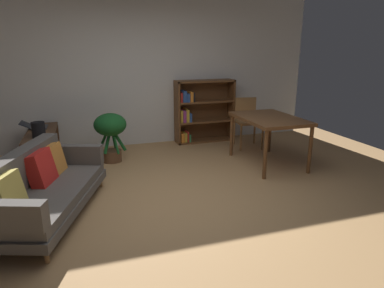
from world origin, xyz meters
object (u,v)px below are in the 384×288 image
(potted_floor_plant, at_px, (110,130))
(desk_speaker, at_px, (38,130))
(dining_table, at_px, (269,122))
(fabric_couch, at_px, (39,186))
(open_laptop, at_px, (35,126))
(dining_chair_near, at_px, (247,119))
(media_console, at_px, (43,149))
(bookshelf, at_px, (200,111))

(potted_floor_plant, bearing_deg, desk_speaker, -168.86)
(potted_floor_plant, relative_size, dining_table, 0.64)
(fabric_couch, xyz_separation_m, open_laptop, (-0.24, 2.12, 0.21))
(open_laptop, bearing_deg, dining_chair_near, -5.25)
(fabric_couch, distance_m, dining_table, 3.33)
(media_console, relative_size, dining_table, 1.13)
(fabric_couch, relative_size, bookshelf, 1.65)
(bookshelf, bearing_deg, dining_table, -71.04)
(media_console, xyz_separation_m, dining_chair_near, (3.50, -0.03, 0.26))
(bookshelf, bearing_deg, open_laptop, -174.35)
(fabric_couch, bearing_deg, dining_chair_near, 27.93)
(open_laptop, xyz_separation_m, potted_floor_plant, (1.14, -0.46, -0.04))
(desk_speaker, distance_m, potted_floor_plant, 1.04)
(media_console, xyz_separation_m, open_laptop, (-0.10, 0.30, 0.30))
(open_laptop, height_order, desk_speaker, desk_speaker)
(desk_speaker, bearing_deg, potted_floor_plant, 11.14)
(dining_table, height_order, dining_chair_near, dining_chair_near)
(dining_table, relative_size, bookshelf, 1.03)
(potted_floor_plant, bearing_deg, open_laptop, 158.06)
(bookshelf, bearing_deg, fabric_couch, -137.96)
(desk_speaker, relative_size, potted_floor_plant, 0.29)
(fabric_couch, relative_size, desk_speaker, 8.63)
(media_console, bearing_deg, dining_table, -17.15)
(fabric_couch, bearing_deg, media_console, 94.23)
(potted_floor_plant, distance_m, dining_chair_near, 2.47)
(media_console, xyz_separation_m, potted_floor_plant, (1.03, -0.16, 0.27))
(desk_speaker, bearing_deg, open_laptop, 100.42)
(dining_chair_near, bearing_deg, media_console, 179.44)
(dining_chair_near, bearing_deg, bookshelf, 138.58)
(fabric_couch, height_order, dining_table, dining_table)
(potted_floor_plant, height_order, bookshelf, bookshelf)
(fabric_couch, bearing_deg, bookshelf, 42.04)
(open_laptop, distance_m, desk_speaker, 0.67)
(open_laptop, relative_size, potted_floor_plant, 0.50)
(media_console, height_order, dining_chair_near, dining_chair_near)
(potted_floor_plant, bearing_deg, dining_table, -20.63)
(media_console, bearing_deg, open_laptop, 109.28)
(dining_table, bearing_deg, fabric_couch, -166.34)
(media_console, bearing_deg, desk_speaker, -87.29)
(fabric_couch, xyz_separation_m, media_console, (-0.13, 1.82, -0.09))
(desk_speaker, xyz_separation_m, potted_floor_plant, (1.02, 0.20, -0.12))
(open_laptop, relative_size, bookshelf, 0.33)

